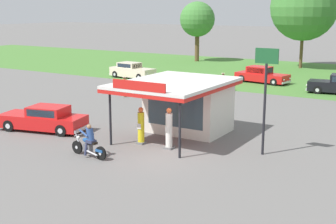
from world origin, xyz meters
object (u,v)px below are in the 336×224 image
(gas_pump_nearside, at_px, (141,127))
(featured_classic_sedan, at_px, (44,119))
(bystander_strolling_foreground, at_px, (223,82))
(parked_car_back_row_far_right, at_px, (132,71))
(parked_car_back_row_left, at_px, (261,75))
(bystander_standing_back_lot, at_px, (125,86))
(motorcycle_with_rider, at_px, (89,143))
(gas_pump_offside, at_px, (169,130))
(roadside_pole_sign, at_px, (266,84))

(gas_pump_nearside, relative_size, featured_classic_sedan, 0.36)
(gas_pump_nearside, relative_size, bystander_strolling_foreground, 1.22)
(parked_car_back_row_far_right, distance_m, parked_car_back_row_left, 12.62)
(parked_car_back_row_far_right, xyz_separation_m, bystander_standing_back_lot, (5.40, -8.44, 0.15))
(motorcycle_with_rider, height_order, bystander_standing_back_lot, bystander_standing_back_lot)
(featured_classic_sedan, relative_size, parked_car_back_row_left, 1.02)
(motorcycle_with_rider, height_order, parked_car_back_row_far_right, motorcycle_with_rider)
(gas_pump_nearside, xyz_separation_m, featured_classic_sedan, (-6.24, -0.71, -0.22))
(motorcycle_with_rider, distance_m, bystander_standing_back_lot, 15.08)
(gas_pump_offside, height_order, featured_classic_sedan, gas_pump_offside)
(gas_pump_nearside, relative_size, roadside_pole_sign, 0.38)
(roadside_pole_sign, bearing_deg, bystander_strolling_foreground, 121.30)
(bystander_standing_back_lot, height_order, roadside_pole_sign, roadside_pole_sign)
(motorcycle_with_rider, height_order, roadside_pole_sign, roadside_pole_sign)
(parked_car_back_row_far_right, relative_size, bystander_standing_back_lot, 3.14)
(parked_car_back_row_left, xyz_separation_m, roadside_pole_sign, (7.82, -20.80, 2.75))
(parked_car_back_row_left, bearing_deg, bystander_strolling_foreground, -99.65)
(roadside_pole_sign, bearing_deg, parked_car_back_row_far_right, 139.61)
(gas_pump_offside, bearing_deg, featured_classic_sedan, -174.90)
(motorcycle_with_rider, distance_m, featured_classic_sedan, 5.91)
(gas_pump_offside, height_order, motorcycle_with_rider, gas_pump_offside)
(parked_car_back_row_left, distance_m, roadside_pole_sign, 22.39)
(featured_classic_sedan, distance_m, parked_car_back_row_far_right, 20.55)
(gas_pump_offside, xyz_separation_m, motorcycle_with_rider, (-2.50, -3.07, -0.30))
(motorcycle_with_rider, distance_m, parked_car_back_row_far_right, 25.10)
(bystander_standing_back_lot, relative_size, roadside_pole_sign, 0.32)
(gas_pump_offside, distance_m, bystander_strolling_foreground, 16.77)
(featured_classic_sedan, height_order, parked_car_back_row_left, parked_car_back_row_left)
(parked_car_back_row_far_right, bearing_deg, featured_classic_sedan, -68.31)
(motorcycle_with_rider, distance_m, parked_car_back_row_left, 25.43)
(parked_car_back_row_left, bearing_deg, gas_pump_offside, -81.03)
(featured_classic_sedan, distance_m, bystander_standing_back_lot, 10.88)
(bystander_strolling_foreground, bearing_deg, gas_pump_offside, -74.16)
(motorcycle_with_rider, distance_m, bystander_strolling_foreground, 19.32)
(gas_pump_nearside, xyz_separation_m, bystander_standing_back_lot, (-8.44, 9.95, -0.02))
(bystander_standing_back_lot, bearing_deg, parked_car_back_row_far_right, 122.60)
(parked_car_back_row_far_right, bearing_deg, motorcycle_with_rider, -58.78)
(gas_pump_offside, bearing_deg, gas_pump_nearside, -180.00)
(parked_car_back_row_left, distance_m, bystander_standing_back_lot, 14.03)
(gas_pump_offside, height_order, roadside_pole_sign, roadside_pole_sign)
(featured_classic_sedan, bearing_deg, bystander_standing_back_lot, 101.65)
(bystander_standing_back_lot, xyz_separation_m, roadside_pole_sign, (14.42, -8.41, 2.57))
(parked_car_back_row_left, relative_size, roadside_pole_sign, 1.04)
(featured_classic_sedan, bearing_deg, gas_pump_nearside, 6.47)
(gas_pump_offside, relative_size, parked_car_back_row_far_right, 0.41)
(gas_pump_nearside, relative_size, gas_pump_offside, 0.93)
(gas_pump_nearside, distance_m, parked_car_back_row_far_right, 23.02)
(parked_car_back_row_far_right, height_order, bystander_standing_back_lot, bystander_standing_back_lot)
(gas_pump_offside, distance_m, motorcycle_with_rider, 3.98)
(motorcycle_with_rider, xyz_separation_m, parked_car_back_row_far_right, (-13.01, 21.47, 0.06))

